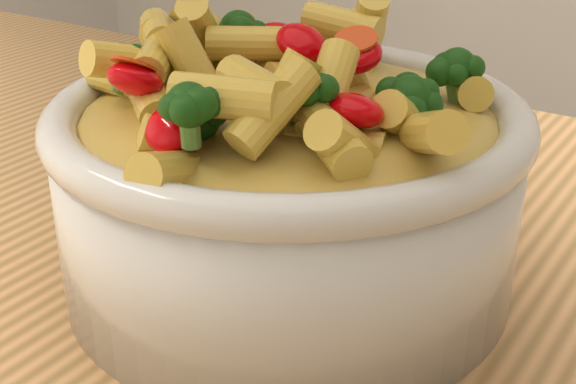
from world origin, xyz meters
The scene contains 2 objects.
serving_bowl centered at (0.09, 0.05, 0.95)m, with size 0.25×0.25×0.11m.
pasta_salad centered at (0.09, 0.05, 1.02)m, with size 0.20×0.20×0.04m.
Camera 1 is at (0.30, -0.28, 1.14)m, focal length 50.00 mm.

